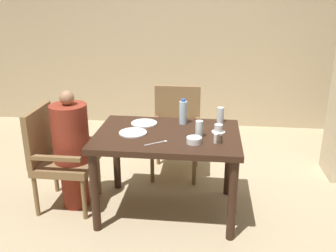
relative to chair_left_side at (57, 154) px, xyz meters
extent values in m
plane|color=tan|center=(1.00, 0.00, -0.50)|extent=(16.00, 16.00, 0.00)
cube|color=tan|center=(1.00, 2.40, 0.90)|extent=(8.00, 0.06, 2.80)
cube|color=#331E14|center=(1.00, 0.00, 0.22)|extent=(1.22, 0.84, 0.05)
cylinder|color=#331E14|center=(0.45, -0.36, -0.16)|extent=(0.07, 0.07, 0.70)
cylinder|color=#331E14|center=(1.55, -0.36, -0.16)|extent=(0.07, 0.07, 0.70)
cylinder|color=#331E14|center=(0.45, 0.36, -0.16)|extent=(0.07, 0.07, 0.70)
cylinder|color=#331E14|center=(1.55, 0.36, -0.16)|extent=(0.07, 0.07, 0.70)
cube|color=brown|center=(0.08, 0.00, -0.09)|extent=(0.49, 0.49, 0.07)
cube|color=brown|center=(-0.15, 0.00, 0.18)|extent=(0.05, 0.49, 0.48)
cube|color=brown|center=(0.08, 0.23, 0.07)|extent=(0.44, 0.04, 0.04)
cube|color=brown|center=(0.08, -0.23, 0.07)|extent=(0.44, 0.04, 0.04)
cylinder|color=brown|center=(0.30, 0.22, -0.31)|extent=(0.04, 0.04, 0.38)
cylinder|color=brown|center=(0.30, -0.22, -0.31)|extent=(0.04, 0.04, 0.38)
cylinder|color=brown|center=(-0.14, 0.22, -0.31)|extent=(0.04, 0.04, 0.38)
cylinder|color=brown|center=(-0.14, -0.22, -0.31)|extent=(0.04, 0.04, 0.38)
cylinder|color=maroon|center=(0.14, 0.00, -0.28)|extent=(0.24, 0.24, 0.45)
cylinder|color=maroon|center=(0.14, 0.00, 0.21)|extent=(0.32, 0.32, 0.52)
sphere|color=#997051|center=(0.14, 0.00, 0.53)|extent=(0.13, 0.13, 0.13)
cube|color=brown|center=(1.00, 0.73, -0.09)|extent=(0.49, 0.49, 0.07)
cube|color=brown|center=(1.00, 0.95, 0.18)|extent=(0.49, 0.05, 0.48)
cube|color=brown|center=(1.22, 0.73, 0.07)|extent=(0.04, 0.44, 0.04)
cube|color=brown|center=(0.77, 0.73, 0.07)|extent=(0.04, 0.44, 0.04)
cylinder|color=brown|center=(1.21, 0.51, -0.31)|extent=(0.04, 0.04, 0.38)
cylinder|color=brown|center=(0.78, 0.51, -0.31)|extent=(0.04, 0.04, 0.38)
cylinder|color=brown|center=(1.21, 0.94, -0.31)|extent=(0.04, 0.04, 0.38)
cylinder|color=brown|center=(0.78, 0.94, -0.31)|extent=(0.04, 0.04, 0.38)
cylinder|color=white|center=(0.76, 0.21, 0.25)|extent=(0.24, 0.24, 0.01)
cylinder|color=white|center=(0.71, -0.03, 0.25)|extent=(0.24, 0.24, 0.01)
cylinder|color=white|center=(1.42, 0.07, 0.25)|extent=(0.11, 0.11, 0.01)
cylinder|color=white|center=(1.42, 0.07, 0.28)|extent=(0.07, 0.07, 0.06)
cylinder|color=white|center=(1.23, -0.19, 0.27)|extent=(0.12, 0.12, 0.05)
cylinder|color=silver|center=(1.11, 0.26, 0.35)|extent=(0.07, 0.07, 0.21)
cylinder|color=#3359B2|center=(1.11, 0.26, 0.46)|extent=(0.04, 0.04, 0.02)
cylinder|color=silver|center=(1.44, 0.34, 0.31)|extent=(0.06, 0.06, 0.14)
cylinder|color=silver|center=(1.26, -0.05, 0.31)|extent=(0.06, 0.06, 0.14)
cylinder|color=white|center=(1.40, -0.17, 0.28)|extent=(0.03, 0.03, 0.07)
cylinder|color=#4C3D2D|center=(1.44, -0.17, 0.28)|extent=(0.03, 0.03, 0.07)
cube|color=silver|center=(0.92, -0.24, 0.25)|extent=(0.15, 0.11, 0.00)
cube|color=silver|center=(0.99, -0.19, 0.25)|extent=(0.04, 0.04, 0.00)
camera|label=1|loc=(1.34, -2.93, 1.37)|focal=40.00mm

